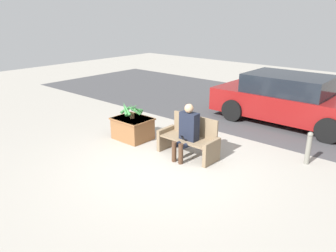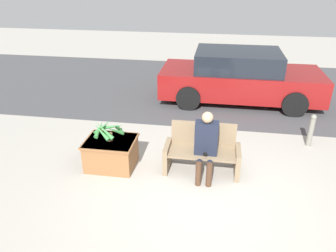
% 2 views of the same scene
% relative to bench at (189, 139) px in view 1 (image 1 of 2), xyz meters
% --- Properties ---
extents(ground_plane, '(30.00, 30.00, 0.00)m').
position_rel_bench_xyz_m(ground_plane, '(0.04, -0.83, -0.39)').
color(ground_plane, '#9E998E').
extents(road_surface, '(20.00, 6.00, 0.01)m').
position_rel_bench_xyz_m(road_surface, '(0.04, 4.77, -0.38)').
color(road_surface, '#424244').
rests_on(road_surface, ground_plane).
extents(bench, '(1.40, 0.58, 0.90)m').
position_rel_bench_xyz_m(bench, '(0.00, 0.00, 0.00)').
color(bench, '#7A664C').
rests_on(bench, ground_plane).
extents(person_seated, '(0.42, 0.57, 1.26)m').
position_rel_bench_xyz_m(person_seated, '(0.07, -0.18, 0.29)').
color(person_seated, black).
rests_on(person_seated, ground_plane).
extents(planter_box, '(0.95, 0.78, 0.56)m').
position_rel_bench_xyz_m(planter_box, '(-1.73, -0.15, -0.09)').
color(planter_box, brown).
rests_on(planter_box, ground_plane).
extents(potted_plant, '(0.63, 0.60, 0.44)m').
position_rel_bench_xyz_m(potted_plant, '(-1.73, -0.15, 0.40)').
color(potted_plant, brown).
rests_on(potted_plant, planter_box).
extents(parked_car, '(4.43, 1.98, 1.44)m').
position_rel_bench_xyz_m(parked_car, '(0.79, 3.77, 0.32)').
color(parked_car, maroon).
rests_on(parked_car, ground_plane).
extents(bollard_post, '(0.12, 0.12, 0.74)m').
position_rel_bench_xyz_m(bollard_post, '(2.24, 1.30, -0.00)').
color(bollard_post, slate).
rests_on(bollard_post, ground_plane).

